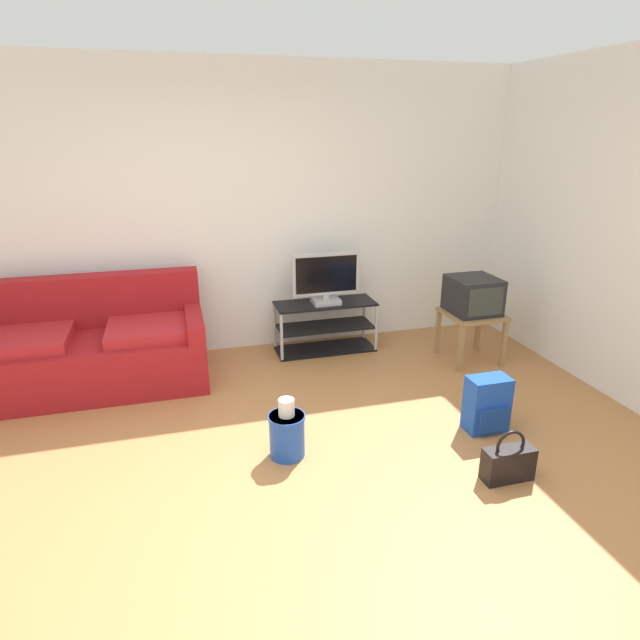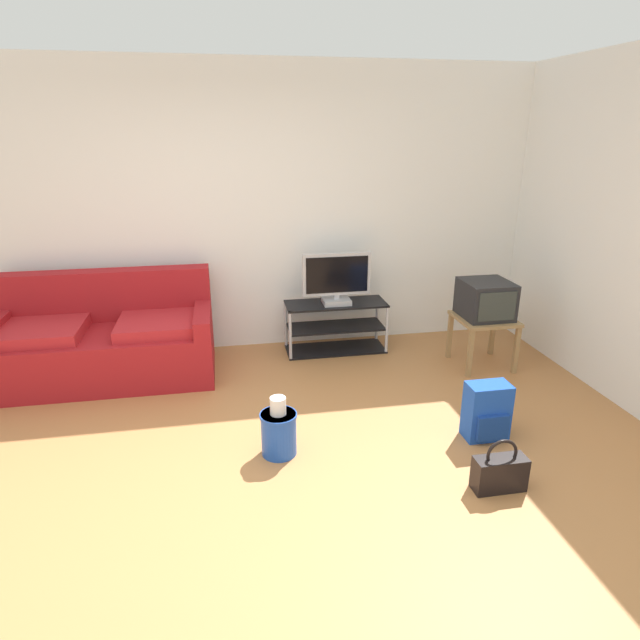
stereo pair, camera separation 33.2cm
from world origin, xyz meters
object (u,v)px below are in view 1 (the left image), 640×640
cleaning_bucket (287,432)px  side_table (471,321)px  couch (93,348)px  flat_tv (326,279)px  tv_stand (325,326)px  crt_tv (473,295)px  handbag (508,463)px  backpack (487,404)px

cleaning_bucket → side_table: bearing=28.9°
couch → flat_tv: size_ratio=2.81×
couch → flat_tv: bearing=5.0°
tv_stand → crt_tv: (1.26, -0.58, 0.39)m
flat_tv → side_table: 1.43m
handbag → cleaning_bucket: bearing=153.8°
couch → tv_stand: size_ratio=1.89×
crt_tv → flat_tv: bearing=156.0°
backpack → crt_tv: bearing=83.8°
crt_tv → side_table: bearing=-90.0°
couch → side_table: bearing=-6.6°
side_table → flat_tv: bearing=155.4°
crt_tv → handbag: crt_tv is taller
crt_tv → backpack: (-0.54, -1.20, -0.44)m
tv_stand → flat_tv: size_ratio=1.49×
side_table → crt_tv: size_ratio=1.14×
tv_stand → handbag: 2.41m
couch → flat_tv: 2.17m
tv_stand → backpack: bearing=-68.1°
flat_tv → handbag: bearing=-77.3°
tv_stand → handbag: tv_stand is taller
couch → crt_tv: (3.38, -0.38, 0.31)m
side_table → handbag: bearing=-112.9°
couch → backpack: (2.84, -1.57, -0.13)m
backpack → cleaning_bucket: 1.48m
backpack → cleaning_bucket: cleaning_bucket is taller
cleaning_bucket → backpack: bearing=-2.4°
crt_tv → backpack: bearing=-114.5°
couch → side_table: 3.41m
crt_tv → backpack: crt_tv is taller
backpack → handbag: (-0.19, -0.57, -0.08)m
flat_tv → backpack: size_ratio=1.58×
cleaning_bucket → crt_tv: bearing=29.3°
backpack → flat_tv: bearing=130.5°
tv_stand → cleaning_bucket: 1.88m
couch → tv_stand: bearing=5.6°
tv_stand → handbag: size_ratio=2.81×
tv_stand → flat_tv: flat_tv is taller
couch → backpack: size_ratio=4.44×
crt_tv → couch: bearing=173.6°
handbag → tv_stand: bearing=102.6°
couch → side_table: (3.38, -0.39, 0.06)m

